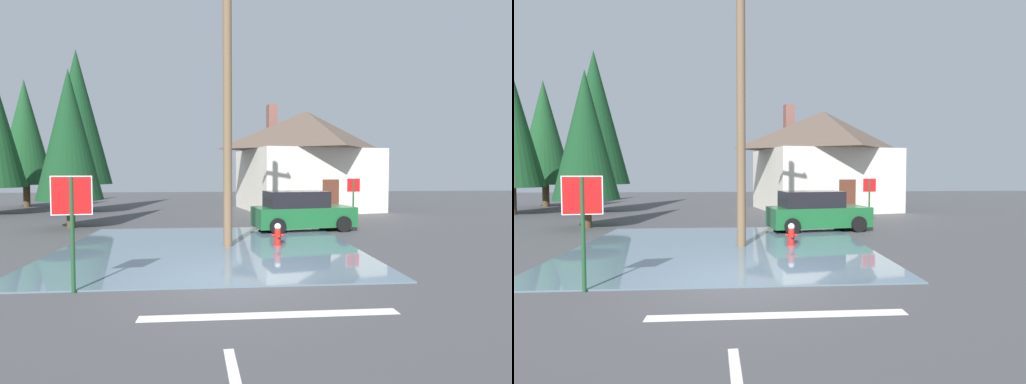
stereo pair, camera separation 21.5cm
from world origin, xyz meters
TOP-DOWN VIEW (x-y plane):
  - ground_plane at (0.00, 0.00)m, footprint 80.00×80.00m
  - flood_puddle at (-0.70, 3.71)m, footprint 9.20×8.96m
  - lane_stop_bar at (0.48, -2.42)m, footprint 4.42×0.31m
  - stop_sign_near at (-3.29, -0.81)m, footprint 0.78×0.12m
  - fire_hydrant at (1.50, 3.82)m, footprint 0.38×0.33m
  - utility_pole at (-0.12, 3.78)m, footprint 1.60×0.28m
  - stop_sign_far at (5.84, 9.22)m, footprint 0.65×0.08m
  - house at (5.13, 16.41)m, footprint 9.47×8.89m
  - parked_car at (2.99, 7.34)m, footprint 4.33×2.47m
  - pine_tree_tall_left at (-13.60, 19.89)m, footprint 3.49×3.49m
  - pine_tree_short_left at (-8.64, 15.40)m, footprint 3.80×3.80m
  - pine_tree_far_center at (-6.76, 8.85)m, footprint 2.72×2.72m

SIDE VIEW (x-z plane):
  - ground_plane at x=0.00m, z-range -0.10..0.00m
  - lane_stop_bar at x=0.48m, z-range 0.00..0.01m
  - flood_puddle at x=-0.70m, z-range 0.00..0.03m
  - fire_hydrant at x=1.50m, z-range -0.01..0.75m
  - parked_car at x=2.99m, z-range -0.04..1.59m
  - stop_sign_far at x=5.84m, z-range 0.44..2.57m
  - stop_sign_near at x=-3.29m, z-range 0.51..2.86m
  - house at x=5.13m, z-range -0.13..6.65m
  - pine_tree_far_center at x=-6.76m, z-range 0.60..7.40m
  - utility_pole at x=-0.12m, z-range 0.18..9.90m
  - pine_tree_tall_left at x=-13.60m, z-range 0.77..9.48m
  - pine_tree_short_left at x=-8.64m, z-range 0.84..10.35m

